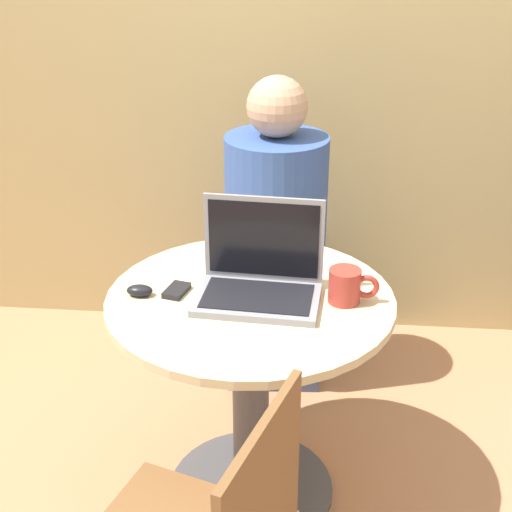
# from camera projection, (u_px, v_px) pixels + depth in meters

# --- Properties ---
(ground_plane) EXTENTS (12.00, 12.00, 0.00)m
(ground_plane) POSITION_uv_depth(u_px,v_px,m) (251.00, 490.00, 2.28)
(ground_plane) COLOR tan
(back_wall) EXTENTS (7.00, 0.05, 2.60)m
(back_wall) POSITION_uv_depth(u_px,v_px,m) (277.00, 19.00, 2.69)
(back_wall) COLOR tan
(back_wall) RESTS_ON ground_plane
(round_table) EXTENTS (0.80, 0.80, 0.71)m
(round_table) POSITION_uv_depth(u_px,v_px,m) (251.00, 365.00, 2.07)
(round_table) COLOR #4C4C51
(round_table) RESTS_ON ground_plane
(laptop) EXTENTS (0.35, 0.24, 0.27)m
(laptop) POSITION_uv_depth(u_px,v_px,m) (260.00, 276.00, 1.94)
(laptop) COLOR gray
(laptop) RESTS_ON round_table
(cell_phone) EXTENTS (0.07, 0.10, 0.02)m
(cell_phone) POSITION_uv_depth(u_px,v_px,m) (176.00, 291.00, 1.98)
(cell_phone) COLOR black
(cell_phone) RESTS_ON round_table
(computer_mouse) EXTENTS (0.07, 0.04, 0.03)m
(computer_mouse) POSITION_uv_depth(u_px,v_px,m) (140.00, 290.00, 1.97)
(computer_mouse) COLOR black
(computer_mouse) RESTS_ON round_table
(coffee_cup) EXTENTS (0.14, 0.09, 0.10)m
(coffee_cup) POSITION_uv_depth(u_px,v_px,m) (347.00, 286.00, 1.92)
(coffee_cup) COLOR #B2382D
(coffee_cup) RESTS_ON round_table
(person_seated) EXTENTS (0.38, 0.58, 1.18)m
(person_seated) POSITION_uv_depth(u_px,v_px,m) (275.00, 256.00, 2.70)
(person_seated) COLOR #3D4766
(person_seated) RESTS_ON ground_plane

